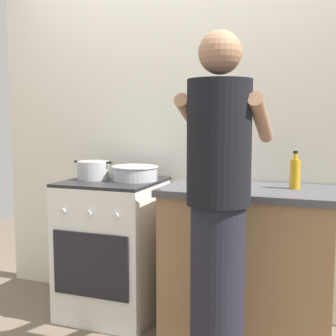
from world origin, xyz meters
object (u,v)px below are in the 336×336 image
at_px(mixing_bowl, 135,172).
at_px(oil_bottle, 295,173).
at_px(spice_bottle, 243,180).
at_px(pot, 93,170).
at_px(stove_range, 113,247).
at_px(utensil_crock, 225,168).
at_px(person, 218,213).

height_order(mixing_bowl, oil_bottle, oil_bottle).
height_order(mixing_bowl, spice_bottle, mixing_bowl).
distance_m(pot, oil_bottle, 1.29).
xyz_separation_m(pot, mixing_bowl, (0.28, 0.05, -0.01)).
height_order(stove_range, oil_bottle, oil_bottle).
distance_m(stove_range, utensil_crock, 0.91).
relative_size(mixing_bowl, person, 0.18).
distance_m(mixing_bowl, spice_bottle, 0.73).
bearing_deg(pot, mixing_bowl, 10.62).
distance_m(pot, spice_bottle, 1.01).
xyz_separation_m(stove_range, person, (0.85, -0.57, 0.41)).
bearing_deg(mixing_bowl, spice_bottle, -6.70).
bearing_deg(oil_bottle, stove_range, -177.62).
height_order(pot, spice_bottle, pot).
xyz_separation_m(spice_bottle, oil_bottle, (0.28, 0.08, 0.04)).
bearing_deg(utensil_crock, spice_bottle, -56.56).
bearing_deg(stove_range, person, -33.83).
bearing_deg(oil_bottle, spice_bottle, -163.52).
bearing_deg(utensil_crock, person, -79.23).
xyz_separation_m(utensil_crock, spice_bottle, (0.16, -0.24, -0.04)).
distance_m(mixing_bowl, person, 0.95).
distance_m(spice_bottle, person, 0.54).
xyz_separation_m(mixing_bowl, oil_bottle, (1.01, -0.00, 0.04)).
relative_size(mixing_bowl, utensil_crock, 1.01).
bearing_deg(person, oil_bottle, 64.43).
relative_size(pot, mixing_bowl, 0.89).
bearing_deg(stove_range, oil_bottle, 2.38).
bearing_deg(mixing_bowl, stove_range, -160.68).
height_order(pot, mixing_bowl, pot).
relative_size(stove_range, spice_bottle, 9.48).
xyz_separation_m(stove_range, utensil_crock, (0.71, 0.21, 0.54)).
relative_size(spice_bottle, person, 0.06).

